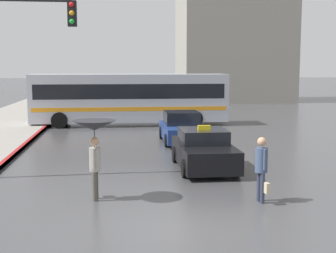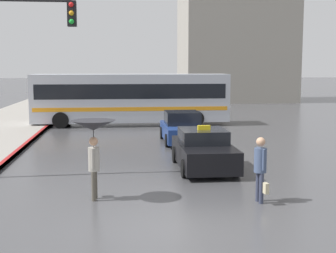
{
  "view_description": "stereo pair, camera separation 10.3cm",
  "coord_description": "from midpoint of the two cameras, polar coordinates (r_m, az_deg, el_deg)",
  "views": [
    {
      "loc": [
        -1.42,
        -9.86,
        3.57
      ],
      "look_at": [
        0.5,
        7.15,
        1.4
      ],
      "focal_mm": 50.0,
      "sensor_mm": 36.0,
      "label": 1
    },
    {
      "loc": [
        -1.32,
        -9.87,
        3.57
      ],
      "look_at": [
        0.5,
        7.15,
        1.4
      ],
      "focal_mm": 50.0,
      "sensor_mm": 36.0,
      "label": 2
    }
  ],
  "objects": [
    {
      "name": "city_bus",
      "position": [
        29.04,
        -4.43,
        3.62
      ],
      "size": [
        11.95,
        2.72,
        3.15
      ],
      "rotation": [
        0.0,
        0.0,
        1.58
      ],
      "color": "#B2B7C1",
      "rests_on": "ground_plane"
    },
    {
      "name": "pedestrian_with_umbrella",
      "position": [
        12.61,
        -8.85,
        -0.87
      ],
      "size": [
        1.19,
        1.19,
        2.17
      ],
      "rotation": [
        0.0,
        0.0,
        1.45
      ],
      "color": "#4C473D",
      "rests_on": "ground_plane"
    },
    {
      "name": "pedestrian_man",
      "position": [
        12.6,
        11.44,
        -4.58
      ],
      "size": [
        0.36,
        0.61,
        1.75
      ],
      "rotation": [
        0.0,
        0.0,
        -1.46
      ],
      "color": "#2D3347",
      "rests_on": "ground_plane"
    },
    {
      "name": "taxi",
      "position": [
        16.6,
        4.53,
        -2.94
      ],
      "size": [
        1.91,
        4.04,
        1.55
      ],
      "rotation": [
        0.0,
        0.0,
        3.14
      ],
      "color": "black",
      "rests_on": "ground_plane"
    },
    {
      "name": "sedan_red",
      "position": [
        22.38,
        1.9,
        -0.24
      ],
      "size": [
        1.91,
        4.0,
        1.46
      ],
      "rotation": [
        0.0,
        0.0,
        3.14
      ],
      "color": "navy",
      "rests_on": "ground_plane"
    },
    {
      "name": "ground_plane",
      "position": [
        10.58,
        1.74,
        -12.5
      ],
      "size": [
        300.0,
        300.0,
        0.0
      ],
      "primitive_type": "plane",
      "color": "#424244"
    },
    {
      "name": "traffic_light",
      "position": [
        15.72,
        -18.05,
        8.84
      ],
      "size": [
        3.28,
        0.38,
        5.96
      ],
      "color": "black",
      "rests_on": "ground_plane"
    }
  ]
}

